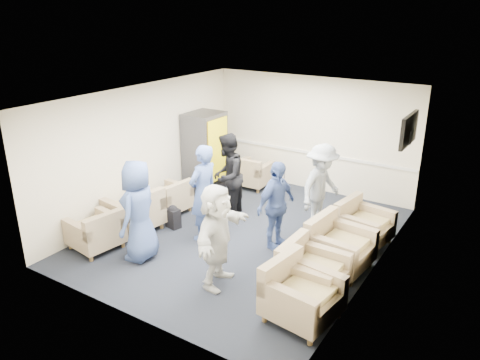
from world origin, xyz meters
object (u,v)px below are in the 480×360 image
Objects in this scene: armchair_left_mid at (136,213)px; armchair_right_midfar at (337,247)px; armchair_corner at (251,174)px; person_mid_left at (203,193)px; armchair_right_far at (361,226)px; armchair_left_near at (97,233)px; armchair_left_far at (170,199)px; vending_machine at (205,152)px; armchair_right_midnear at (309,273)px; armchair_right_near at (299,295)px; person_back_left at (227,176)px; person_front_left at (139,211)px; person_back_right at (321,187)px; person_front_right at (217,236)px; person_mid_right at (276,206)px.

armchair_left_mid is 1.01× the size of armchair_right_midfar.
armchair_corner is 0.46× the size of person_mid_left.
armchair_left_mid reaches higher than armchair_right_far.
armchair_left_near is at bearing -36.28° from person_mid_left.
person_mid_left is at bearing 73.26° from armchair_left_far.
armchair_right_midnear is at bearing -34.56° from vending_machine.
person_back_left is (-2.77, 2.33, 0.53)m from armchair_right_near.
person_front_left is at bearing 90.18° from armchair_corner.
armchair_right_near reaches higher than armchair_left_far.
armchair_left_far is 2.34m from armchair_corner.
person_back_right reaches higher than armchair_right_midfar.
person_back_left is (0.31, 2.25, -0.00)m from person_front_left.
armchair_left_mid is at bearing 88.19° from armchair_right_midnear.
person_front_left reaches higher than armchair_corner.
vending_machine is (-4.10, 3.37, 0.57)m from armchair_right_near.
person_mid_left is 1.09× the size of person_front_right.
person_back_right is 1.02× the size of person_front_right.
person_mid_right is (1.32, 0.40, -0.10)m from person_mid_left.
armchair_right_near is 3.13m from person_front_left.
armchair_left_mid reaches higher than armchair_corner.
armchair_right_midfar is 4.01m from armchair_corner.
armchair_right_far reaches higher than armchair_corner.
armchair_right_midnear is 3.20m from person_back_left.
person_back_left is 1.03× the size of person_back_right.
person_back_right is at bearing -8.88° from vending_machine.
person_mid_left reaches higher than armchair_left_near.
vending_machine is 3.29m from person_mid_right.
armchair_right_midfar is 2.10m from person_front_right.
armchair_left_near is 0.91× the size of armchair_right_midfar.
armchair_right_far reaches higher than armchair_left_near.
person_mid_right is 0.98× the size of person_front_right.
person_front_left is (-3.02, -1.52, 0.52)m from armchair_right_midfar.
armchair_right_midfar is 1.30m from person_mid_right.
person_back_left is 1.92m from person_back_right.
person_front_left is 1.06× the size of person_front_right.
armchair_right_far is (0.12, 2.06, -0.01)m from armchair_right_midnear.
armchair_right_midfar is at bearing 122.31° from armchair_left_near.
person_back_left is at bearing 80.56° from armchair_right_midfar.
armchair_right_near reaches higher than armchair_right_far.
person_back_right is 1.24m from person_mid_right.
person_front_right is at bearing 142.15° from armchair_right_midfar.
armchair_left_mid is 0.63× the size of person_mid_right.
person_front_left is (1.02, -3.28, -0.04)m from vending_machine.
vending_machine is (-0.87, -0.69, 0.61)m from armchair_corner.
armchair_left_mid is at bearing 4.81° from armchair_left_far.
armchair_left_near is at bearing -87.76° from vending_machine.
person_front_left is at bearing 81.38° from person_front_right.
armchair_right_far is at bearing 7.74° from armchair_right_near.
armchair_left_near is at bearing 78.15° from armchair_corner.
person_front_left is 1.61m from person_front_right.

